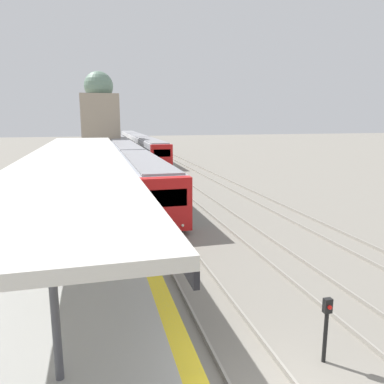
% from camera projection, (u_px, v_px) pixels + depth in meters
% --- Properties ---
extents(platform_canopy, '(4.00, 27.62, 3.32)m').
position_uv_depth(platform_canopy, '(76.00, 156.00, 17.06)').
color(platform_canopy, beige).
rests_on(platform_canopy, station_platform).
extents(person_on_platform, '(0.40, 0.40, 1.66)m').
position_uv_depth(person_on_platform, '(115.00, 200.00, 18.17)').
color(person_on_platform, '#2D2D33').
rests_on(person_on_platform, station_platform).
extents(train_near, '(2.57, 46.53, 3.12)m').
position_uv_depth(train_near, '(127.00, 157.00, 40.54)').
color(train_near, red).
rests_on(train_near, ground_plane).
extents(train_far, '(2.50, 45.51, 3.04)m').
position_uv_depth(train_far, '(139.00, 143.00, 64.07)').
color(train_far, red).
rests_on(train_far, ground_plane).
extents(signal_post_near, '(0.20, 0.22, 1.68)m').
position_uv_depth(signal_post_near, '(326.00, 323.00, 9.01)').
color(signal_post_near, black).
rests_on(signal_post_near, ground_plane).
extents(distant_domed_building, '(5.16, 5.16, 12.20)m').
position_uv_depth(distant_domed_building, '(100.00, 119.00, 52.51)').
color(distant_domed_building, gray).
rests_on(distant_domed_building, ground_plane).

